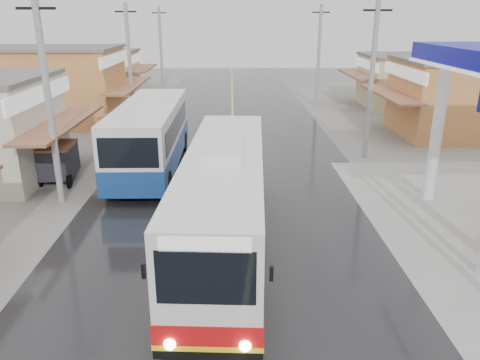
{
  "coord_description": "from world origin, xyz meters",
  "views": [
    {
      "loc": [
        -0.07,
        -8.79,
        7.16
      ],
      "look_at": [
        0.22,
        6.98,
        1.6
      ],
      "focal_mm": 35.0,
      "sensor_mm": 36.0,
      "label": 1
    }
  ],
  "objects": [
    {
      "name": "tricycle_near",
      "position": [
        -7.9,
        11.51,
        0.99
      ],
      "size": [
        1.63,
        2.27,
        1.73
      ],
      "rotation": [
        0.0,
        0.0,
        0.07
      ],
      "color": "#26262D",
      "rests_on": "ground"
    },
    {
      "name": "centre_line",
      "position": [
        0.0,
        15.0,
        0.02
      ],
      "size": [
        0.15,
        90.0,
        0.01
      ],
      "primitive_type": "cube",
      "color": "#D8CC4C",
      "rests_on": "road"
    },
    {
      "name": "shopfronts_left",
      "position": [
        -13.0,
        18.0,
        0.0
      ],
      "size": [
        11.0,
        44.0,
        5.2
      ],
      "primitive_type": null,
      "color": "tan",
      "rests_on": "ground"
    },
    {
      "name": "road",
      "position": [
        0.0,
        15.0,
        0.01
      ],
      "size": [
        12.0,
        90.0,
        0.02
      ],
      "primitive_type": "cube",
      "color": "black",
      "rests_on": "ground"
    },
    {
      "name": "utility_poles_left",
      "position": [
        -7.0,
        16.0,
        0.0
      ],
      "size": [
        1.6,
        50.0,
        8.0
      ],
      "primitive_type": null,
      "color": "gray",
      "rests_on": "ground"
    },
    {
      "name": "coach_bus",
      "position": [
        -0.3,
        4.83,
        1.69
      ],
      "size": [
        3.09,
        11.34,
        3.51
      ],
      "rotation": [
        0.0,
        0.0,
        -0.05
      ],
      "color": "silver",
      "rests_on": "road"
    },
    {
      "name": "utility_poles_right",
      "position": [
        7.0,
        15.0,
        0.0
      ],
      "size": [
        1.6,
        36.0,
        8.0
      ],
      "primitive_type": null,
      "color": "gray",
      "rests_on": "ground"
    },
    {
      "name": "ground",
      "position": [
        0.0,
        0.0,
        0.0
      ],
      "size": [
        120.0,
        120.0,
        0.0
      ],
      "primitive_type": "plane",
      "color": "slate",
      "rests_on": "ground"
    },
    {
      "name": "cyclist",
      "position": [
        -5.1,
        11.74,
        0.71
      ],
      "size": [
        1.23,
        2.13,
        2.17
      ],
      "rotation": [
        0.0,
        0.0,
        -0.28
      ],
      "color": "black",
      "rests_on": "ground"
    },
    {
      "name": "second_bus",
      "position": [
        -3.95,
        12.99,
        1.74
      ],
      "size": [
        2.69,
        9.73,
        3.23
      ],
      "rotation": [
        0.0,
        0.0,
        -0.0
      ],
      "color": "silver",
      "rests_on": "road"
    }
  ]
}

